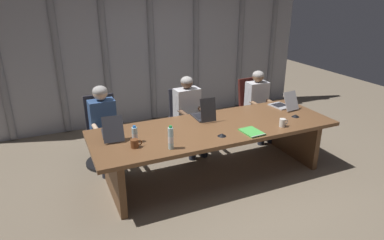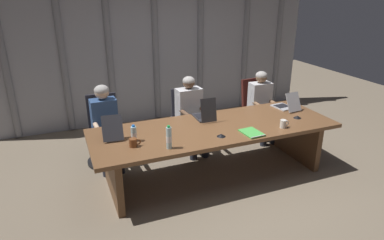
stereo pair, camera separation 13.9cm
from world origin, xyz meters
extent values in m
plane|color=#7F705B|center=(0.00, 0.00, 0.00)|extent=(12.34, 12.34, 0.00)
cube|color=brown|center=(0.00, 0.00, 0.70)|extent=(3.25, 1.12, 0.05)
cube|color=black|center=(0.00, 0.00, 0.63)|extent=(2.76, 0.10, 0.06)
cube|color=brown|center=(-1.37, 0.00, 0.34)|extent=(0.08, 0.95, 0.67)
cube|color=brown|center=(1.37, 0.00, 0.34)|extent=(0.08, 0.95, 0.67)
cube|color=#9999A0|center=(0.00, 2.47, 1.42)|extent=(6.17, 0.10, 2.84)
cylinder|color=gray|center=(-1.71, 2.42, 1.42)|extent=(0.12, 0.12, 2.78)
cylinder|color=gray|center=(-0.93, 2.42, 1.42)|extent=(0.12, 0.12, 2.78)
cylinder|color=gray|center=(-0.08, 2.42, 1.42)|extent=(0.12, 0.12, 2.78)
cylinder|color=gray|center=(0.82, 2.42, 1.42)|extent=(0.12, 0.12, 2.78)
cylinder|color=gray|center=(1.83, 2.42, 1.42)|extent=(0.12, 0.12, 2.78)
cylinder|color=gray|center=(2.64, 2.42, 1.42)|extent=(0.12, 0.12, 2.78)
cube|color=#2D2D33|center=(-1.29, 0.32, 0.73)|extent=(0.27, 0.36, 0.02)
cube|color=black|center=(-1.29, 0.34, 0.74)|extent=(0.22, 0.20, 0.00)
cube|color=#2D2D33|center=(-1.32, 0.07, 0.88)|extent=(0.26, 0.18, 0.28)
cube|color=black|center=(-1.32, 0.08, 0.89)|extent=(0.23, 0.16, 0.25)
cube|color=#2D2D33|center=(-0.02, 0.36, 0.73)|extent=(0.23, 0.35, 0.02)
cube|color=black|center=(-0.02, 0.39, 0.74)|extent=(0.19, 0.19, 0.00)
cube|color=#2D2D33|center=(-0.02, 0.16, 0.90)|extent=(0.22, 0.07, 0.32)
cube|color=black|center=(-0.02, 0.17, 0.91)|extent=(0.20, 0.06, 0.29)
cube|color=#BCBCC1|center=(1.29, 0.30, 0.73)|extent=(0.27, 0.33, 0.02)
cube|color=black|center=(1.29, 0.33, 0.74)|extent=(0.22, 0.19, 0.00)
cube|color=#BCBCC1|center=(1.31, 0.10, 0.87)|extent=(0.25, 0.15, 0.26)
cube|color=black|center=(1.31, 0.10, 0.88)|extent=(0.23, 0.13, 0.24)
cube|color=#2D2D38|center=(-1.30, 0.94, 0.44)|extent=(0.50, 0.50, 0.08)
cube|color=#2D2D38|center=(-1.29, 1.16, 0.73)|extent=(0.44, 0.13, 0.51)
cylinder|color=#262628|center=(-1.30, 0.94, 0.22)|extent=(0.05, 0.05, 0.36)
cylinder|color=black|center=(-1.30, 0.94, 0.02)|extent=(0.60, 0.60, 0.04)
cube|color=#2D2D38|center=(-0.02, 0.94, 0.44)|extent=(0.55, 0.55, 0.08)
cube|color=#2D2D38|center=(0.01, 1.16, 0.70)|extent=(0.44, 0.18, 0.45)
cylinder|color=#262628|center=(-0.02, 0.94, 0.22)|extent=(0.05, 0.05, 0.36)
cylinder|color=black|center=(-0.02, 0.94, 0.02)|extent=(0.60, 0.60, 0.04)
cube|color=#511E19|center=(1.30, 0.94, 0.44)|extent=(0.52, 0.52, 0.08)
cube|color=#511E19|center=(1.28, 1.16, 0.73)|extent=(0.44, 0.15, 0.50)
cylinder|color=#262628|center=(1.30, 0.94, 0.22)|extent=(0.05, 0.05, 0.36)
cylinder|color=black|center=(1.30, 0.94, 0.02)|extent=(0.60, 0.60, 0.04)
cube|color=#335184|center=(-1.30, 0.92, 0.73)|extent=(0.36, 0.23, 0.51)
sphere|color=beige|center=(-1.30, 0.92, 1.09)|extent=(0.20, 0.20, 0.20)
ellipsoid|color=#B2ADA8|center=(-1.30, 0.92, 1.12)|extent=(0.21, 0.21, 0.15)
cylinder|color=#335184|center=(-1.15, 0.93, 0.79)|extent=(0.08, 0.14, 0.27)
cylinder|color=beige|center=(-1.14, 0.72, 0.68)|extent=(0.07, 0.30, 0.06)
cylinder|color=#335184|center=(-1.45, 0.91, 0.79)|extent=(0.08, 0.14, 0.27)
cylinder|color=beige|center=(-1.44, 0.70, 0.68)|extent=(0.07, 0.30, 0.06)
cylinder|color=#262833|center=(-1.19, 0.72, 0.45)|extent=(0.15, 0.40, 0.13)
cylinder|color=#262833|center=(-1.19, 0.54, 0.23)|extent=(0.11, 0.11, 0.46)
cylinder|color=#262833|center=(-1.39, 0.72, 0.45)|extent=(0.15, 0.40, 0.13)
cylinder|color=#262833|center=(-1.39, 0.54, 0.23)|extent=(0.11, 0.11, 0.46)
cube|color=silver|center=(-0.01, 0.92, 0.74)|extent=(0.40, 0.24, 0.52)
sphere|color=brown|center=(-0.01, 0.92, 1.10)|extent=(0.18, 0.18, 0.18)
ellipsoid|color=#B2ADA8|center=(-0.01, 0.92, 1.12)|extent=(0.19, 0.19, 0.14)
cylinder|color=silver|center=(0.15, 0.93, 0.81)|extent=(0.08, 0.14, 0.27)
cylinder|color=brown|center=(0.16, 0.72, 0.69)|extent=(0.08, 0.30, 0.06)
cylinder|color=silver|center=(-0.17, 0.91, 0.81)|extent=(0.08, 0.14, 0.27)
cylinder|color=brown|center=(-0.16, 0.70, 0.69)|extent=(0.08, 0.30, 0.06)
cylinder|color=#262833|center=(0.10, 0.73, 0.45)|extent=(0.15, 0.41, 0.13)
cylinder|color=#262833|center=(0.11, 0.55, 0.23)|extent=(0.11, 0.11, 0.46)
cylinder|color=#262833|center=(-0.10, 0.71, 0.45)|extent=(0.15, 0.41, 0.13)
cylinder|color=#262833|center=(-0.09, 0.53, 0.23)|extent=(0.11, 0.11, 0.46)
cube|color=silver|center=(1.28, 0.92, 0.72)|extent=(0.36, 0.23, 0.48)
sphere|color=#8C6647|center=(1.28, 0.92, 1.06)|extent=(0.19, 0.19, 0.19)
ellipsoid|color=#B2ADA8|center=(1.28, 0.92, 1.08)|extent=(0.19, 0.19, 0.14)
cylinder|color=silver|center=(1.43, 0.91, 0.77)|extent=(0.08, 0.14, 0.27)
cylinder|color=#8C6647|center=(1.42, 0.70, 0.65)|extent=(0.08, 0.30, 0.06)
cylinder|color=silver|center=(1.13, 0.93, 0.77)|extent=(0.08, 0.14, 0.27)
cylinder|color=#8C6647|center=(1.12, 0.72, 0.65)|extent=(0.08, 0.30, 0.06)
cylinder|color=#262833|center=(1.37, 0.72, 0.45)|extent=(0.15, 0.41, 0.13)
cylinder|color=#262833|center=(1.36, 0.54, 0.23)|extent=(0.11, 0.11, 0.46)
cylinder|color=#262833|center=(1.17, 0.72, 0.45)|extent=(0.15, 0.41, 0.13)
cylinder|color=#262833|center=(1.16, 0.54, 0.23)|extent=(0.11, 0.11, 0.46)
cylinder|color=silver|center=(-1.09, -0.04, 0.82)|extent=(0.07, 0.07, 0.18)
cylinder|color=white|center=(-1.09, -0.04, 0.81)|extent=(0.07, 0.07, 0.06)
cylinder|color=blue|center=(-1.09, -0.04, 0.92)|extent=(0.04, 0.04, 0.02)
cylinder|color=silver|center=(-0.77, -0.39, 0.85)|extent=(0.06, 0.06, 0.26)
cylinder|color=white|center=(-0.77, -0.39, 0.84)|extent=(0.06, 0.06, 0.08)
cylinder|color=green|center=(-0.77, -0.39, 0.99)|extent=(0.03, 0.03, 0.02)
cylinder|color=white|center=(0.80, -0.37, 0.78)|extent=(0.08, 0.08, 0.11)
torus|color=white|center=(0.86, -0.37, 0.78)|extent=(0.07, 0.01, 0.07)
cylinder|color=brown|center=(-1.14, -0.19, 0.77)|extent=(0.09, 0.09, 0.10)
torus|color=brown|center=(-1.08, -0.19, 0.77)|extent=(0.07, 0.01, 0.07)
cone|color=black|center=(1.21, -0.15, 0.74)|extent=(0.11, 0.11, 0.03)
cone|color=black|center=(-0.07, -0.32, 0.74)|extent=(0.11, 0.11, 0.03)
cube|color=#4CB74C|center=(0.33, -0.37, 0.73)|extent=(0.24, 0.31, 0.02)
cylinder|color=silver|center=(0.33, -0.52, 0.74)|extent=(0.21, 0.03, 0.01)
camera|label=1|loc=(-1.97, -3.68, 2.44)|focal=31.90mm
camera|label=2|loc=(-1.84, -3.73, 2.44)|focal=31.90mm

